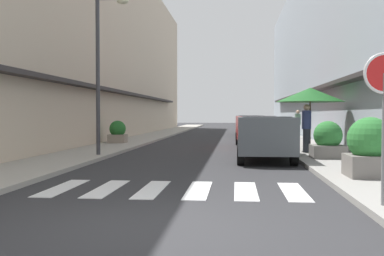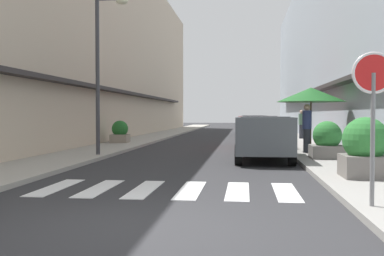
{
  "view_description": "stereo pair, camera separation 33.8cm",
  "coord_description": "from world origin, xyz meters",
  "px_view_note": "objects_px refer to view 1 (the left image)",
  "views": [
    {
      "loc": [
        1.22,
        -5.94,
        1.54
      ],
      "look_at": [
        -0.44,
        10.91,
        1.02
      ],
      "focal_mm": 41.67,
      "sensor_mm": 36.0,
      "label": 1
    },
    {
      "loc": [
        1.56,
        -5.9,
        1.54
      ],
      "look_at": [
        -0.44,
        10.91,
        1.02
      ],
      "focal_mm": 41.67,
      "sensor_mm": 36.0,
      "label": 2
    }
  ],
  "objects_px": {
    "parked_car_far": "(251,124)",
    "planter_corner": "(370,148)",
    "cafe_umbrella": "(310,95)",
    "pedestrian_walking_near": "(307,127)",
    "street_lamp": "(103,58)",
    "parked_car_distant": "(249,123)",
    "parked_car_near": "(265,133)",
    "planter_far": "(118,132)",
    "parked_car_mid": "(256,128)",
    "pedestrian_walking_far": "(298,123)",
    "planter_midblock": "(328,141)"
  },
  "relations": [
    {
      "from": "parked_car_far",
      "to": "parked_car_distant",
      "type": "bearing_deg",
      "value": 90.0
    },
    {
      "from": "parked_car_mid",
      "to": "planter_midblock",
      "type": "relative_size",
      "value": 3.74
    },
    {
      "from": "street_lamp",
      "to": "planter_corner",
      "type": "xyz_separation_m",
      "value": [
        7.68,
        -4.82,
        -2.75
      ]
    },
    {
      "from": "parked_car_far",
      "to": "street_lamp",
      "type": "height_order",
      "value": "street_lamp"
    },
    {
      "from": "parked_car_near",
      "to": "planter_corner",
      "type": "distance_m",
      "value": 4.81
    },
    {
      "from": "parked_car_far",
      "to": "pedestrian_walking_far",
      "type": "xyz_separation_m",
      "value": [
        2.7,
        -0.9,
        0.08
      ]
    },
    {
      "from": "cafe_umbrella",
      "to": "planter_midblock",
      "type": "relative_size",
      "value": 2.17
    },
    {
      "from": "planter_corner",
      "to": "planter_far",
      "type": "height_order",
      "value": "planter_corner"
    },
    {
      "from": "street_lamp",
      "to": "planter_far",
      "type": "bearing_deg",
      "value": 100.84
    },
    {
      "from": "parked_car_far",
      "to": "planter_corner",
      "type": "bearing_deg",
      "value": -83.11
    },
    {
      "from": "parked_car_near",
      "to": "parked_car_far",
      "type": "height_order",
      "value": "same"
    },
    {
      "from": "parked_car_far",
      "to": "street_lamp",
      "type": "relative_size",
      "value": 0.75
    },
    {
      "from": "cafe_umbrella",
      "to": "pedestrian_walking_near",
      "type": "height_order",
      "value": "cafe_umbrella"
    },
    {
      "from": "planter_far",
      "to": "parked_car_far",
      "type": "bearing_deg",
      "value": 40.7
    },
    {
      "from": "parked_car_distant",
      "to": "planter_corner",
      "type": "bearing_deg",
      "value": -84.84
    },
    {
      "from": "parked_car_near",
      "to": "pedestrian_walking_near",
      "type": "relative_size",
      "value": 2.17
    },
    {
      "from": "planter_corner",
      "to": "cafe_umbrella",
      "type": "bearing_deg",
      "value": 91.35
    },
    {
      "from": "parked_car_distant",
      "to": "planter_far",
      "type": "relative_size",
      "value": 3.96
    },
    {
      "from": "parked_car_distant",
      "to": "pedestrian_walking_far",
      "type": "bearing_deg",
      "value": -68.1
    },
    {
      "from": "parked_car_near",
      "to": "planter_midblock",
      "type": "relative_size",
      "value": 3.25
    },
    {
      "from": "street_lamp",
      "to": "parked_car_far",
      "type": "bearing_deg",
      "value": 65.77
    },
    {
      "from": "parked_car_mid",
      "to": "pedestrian_walking_far",
      "type": "xyz_separation_m",
      "value": [
        2.7,
        5.88,
        0.08
      ]
    },
    {
      "from": "parked_car_far",
      "to": "street_lamp",
      "type": "xyz_separation_m",
      "value": [
        -5.59,
        -12.43,
        2.61
      ]
    },
    {
      "from": "parked_car_near",
      "to": "planter_corner",
      "type": "relative_size",
      "value": 2.87
    },
    {
      "from": "parked_car_near",
      "to": "street_lamp",
      "type": "distance_m",
      "value": 6.19
    },
    {
      "from": "planter_corner",
      "to": "pedestrian_walking_near",
      "type": "relative_size",
      "value": 0.76
    },
    {
      "from": "street_lamp",
      "to": "parked_car_distant",
      "type": "bearing_deg",
      "value": 72.95
    },
    {
      "from": "street_lamp",
      "to": "planter_corner",
      "type": "distance_m",
      "value": 9.48
    },
    {
      "from": "cafe_umbrella",
      "to": "pedestrian_walking_near",
      "type": "xyz_separation_m",
      "value": [
        -0.23,
        -0.65,
        -1.21
      ]
    },
    {
      "from": "parked_car_near",
      "to": "planter_far",
      "type": "bearing_deg",
      "value": 134.25
    },
    {
      "from": "parked_car_near",
      "to": "parked_car_mid",
      "type": "relative_size",
      "value": 0.87
    },
    {
      "from": "parked_car_near",
      "to": "pedestrian_walking_near",
      "type": "bearing_deg",
      "value": 52.62
    },
    {
      "from": "parked_car_distant",
      "to": "street_lamp",
      "type": "height_order",
      "value": "street_lamp"
    },
    {
      "from": "street_lamp",
      "to": "cafe_umbrella",
      "type": "relative_size",
      "value": 2.14
    },
    {
      "from": "parked_car_distant",
      "to": "planter_midblock",
      "type": "xyz_separation_m",
      "value": [
        2.03,
        -18.68,
        -0.26
      ]
    },
    {
      "from": "parked_car_far",
      "to": "cafe_umbrella",
      "type": "height_order",
      "value": "cafe_umbrella"
    },
    {
      "from": "cafe_umbrella",
      "to": "pedestrian_walking_near",
      "type": "bearing_deg",
      "value": -109.5
    },
    {
      "from": "cafe_umbrella",
      "to": "planter_far",
      "type": "height_order",
      "value": "cafe_umbrella"
    },
    {
      "from": "parked_car_mid",
      "to": "planter_midblock",
      "type": "distance_m",
      "value": 6.43
    },
    {
      "from": "parked_car_distant",
      "to": "parked_car_far",
      "type": "bearing_deg",
      "value": -90.0
    },
    {
      "from": "planter_midblock",
      "to": "pedestrian_walking_near",
      "type": "bearing_deg",
      "value": 99.19
    },
    {
      "from": "parked_car_mid",
      "to": "parked_car_distant",
      "type": "distance_m",
      "value": 12.59
    },
    {
      "from": "planter_far",
      "to": "cafe_umbrella",
      "type": "bearing_deg",
      "value": -25.46
    },
    {
      "from": "planter_corner",
      "to": "pedestrian_walking_near",
      "type": "xyz_separation_m",
      "value": [
        -0.4,
        6.54,
        0.3
      ]
    },
    {
      "from": "parked_car_far",
      "to": "pedestrian_walking_near",
      "type": "xyz_separation_m",
      "value": [
        1.68,
        -10.71,
        0.15
      ]
    },
    {
      "from": "pedestrian_walking_near",
      "to": "pedestrian_walking_far",
      "type": "height_order",
      "value": "pedestrian_walking_near"
    },
    {
      "from": "parked_car_near",
      "to": "parked_car_distant",
      "type": "bearing_deg",
      "value": 90.0
    },
    {
      "from": "parked_car_far",
      "to": "planter_far",
      "type": "bearing_deg",
      "value": -139.3
    },
    {
      "from": "parked_car_near",
      "to": "street_lamp",
      "type": "relative_size",
      "value": 0.7
    },
    {
      "from": "planter_corner",
      "to": "parked_car_near",
      "type": "bearing_deg",
      "value": 115.68
    }
  ]
}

